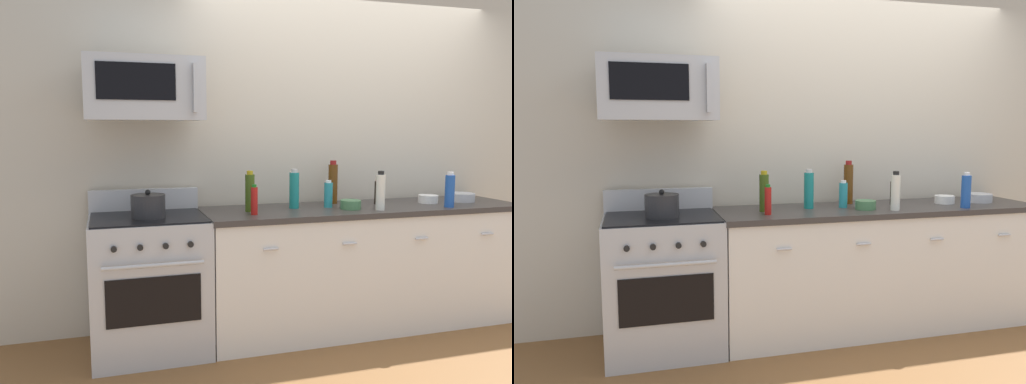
# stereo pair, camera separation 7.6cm
# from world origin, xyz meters

# --- Properties ---
(ground_plane) EXTENTS (6.64, 6.64, 0.00)m
(ground_plane) POSITION_xyz_m (0.00, 0.00, 0.00)
(ground_plane) COLOR brown
(back_wall) EXTENTS (5.53, 0.10, 2.70)m
(back_wall) POSITION_xyz_m (0.00, 0.41, 1.35)
(back_wall) COLOR beige
(back_wall) RESTS_ON ground_plane
(counter_unit) EXTENTS (2.44, 0.66, 0.92)m
(counter_unit) POSITION_xyz_m (-0.00, -0.00, 0.46)
(counter_unit) COLOR silver
(counter_unit) RESTS_ON ground_plane
(range_oven) EXTENTS (0.76, 0.69, 1.07)m
(range_oven) POSITION_xyz_m (-1.59, 0.00, 0.47)
(range_oven) COLOR #B7BABF
(range_oven) RESTS_ON ground_plane
(microwave) EXTENTS (0.74, 0.44, 0.40)m
(microwave) POSITION_xyz_m (-1.59, 0.05, 1.75)
(microwave) COLOR #B7BABF
(bottle_olive_oil) EXTENTS (0.07, 0.07, 0.29)m
(bottle_olive_oil) POSITION_xyz_m (-0.89, 0.01, 1.06)
(bottle_olive_oil) COLOR #385114
(bottle_olive_oil) RESTS_ON countertop_slab
(bottle_soda_blue) EXTENTS (0.07, 0.07, 0.26)m
(bottle_soda_blue) POSITION_xyz_m (0.58, -0.22, 1.04)
(bottle_soda_blue) COLOR #1E4CA5
(bottle_soda_blue) RESTS_ON countertop_slab
(bottle_wine_amber) EXTENTS (0.07, 0.07, 0.33)m
(bottle_wine_amber) POSITION_xyz_m (-0.17, 0.20, 1.08)
(bottle_wine_amber) COLOR #59330F
(bottle_wine_amber) RESTS_ON countertop_slab
(bottle_vinegar_white) EXTENTS (0.07, 0.07, 0.28)m
(bottle_vinegar_white) POSITION_xyz_m (0.02, -0.19, 1.05)
(bottle_vinegar_white) COLOR silver
(bottle_vinegar_white) RESTS_ON countertop_slab
(bottle_soy_sauce_dark) EXTENTS (0.06, 0.06, 0.19)m
(bottle_soy_sauce_dark) POSITION_xyz_m (0.15, 0.07, 1.01)
(bottle_soy_sauce_dark) COLOR black
(bottle_soy_sauce_dark) RESTS_ON countertop_slab
(bottle_sparkling_teal) EXTENTS (0.07, 0.07, 0.29)m
(bottle_sparkling_teal) POSITION_xyz_m (-0.54, 0.06, 1.06)
(bottle_sparkling_teal) COLOR #197F7A
(bottle_sparkling_teal) RESTS_ON countertop_slab
(bottle_hot_sauce_red) EXTENTS (0.05, 0.05, 0.20)m
(bottle_hot_sauce_red) POSITION_xyz_m (-0.90, -0.13, 1.02)
(bottle_hot_sauce_red) COLOR #B21914
(bottle_hot_sauce_red) RESTS_ON countertop_slab
(bottle_dish_soap) EXTENTS (0.06, 0.06, 0.20)m
(bottle_dish_soap) POSITION_xyz_m (-0.29, 0.03, 1.01)
(bottle_dish_soap) COLOR teal
(bottle_dish_soap) RESTS_ON countertop_slab
(bowl_steel_prep) EXTENTS (0.21, 0.21, 0.07)m
(bowl_steel_prep) POSITION_xyz_m (0.87, 0.02, 0.96)
(bowl_steel_prep) COLOR #B2B5BA
(bowl_steel_prep) RESTS_ON countertop_slab
(bowl_green_glaze) EXTENTS (0.15, 0.15, 0.06)m
(bowl_green_glaze) POSITION_xyz_m (-0.16, -0.09, 0.95)
(bowl_green_glaze) COLOR #477A4C
(bowl_green_glaze) RESTS_ON countertop_slab
(bowl_white_ceramic) EXTENTS (0.15, 0.15, 0.06)m
(bowl_white_ceramic) POSITION_xyz_m (0.56, 0.02, 0.95)
(bowl_white_ceramic) COLOR white
(bowl_white_ceramic) RESTS_ON countertop_slab
(stockpot) EXTENTS (0.22, 0.22, 0.18)m
(stockpot) POSITION_xyz_m (-1.59, -0.05, 1.00)
(stockpot) COLOR #262628
(stockpot) RESTS_ON range_oven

